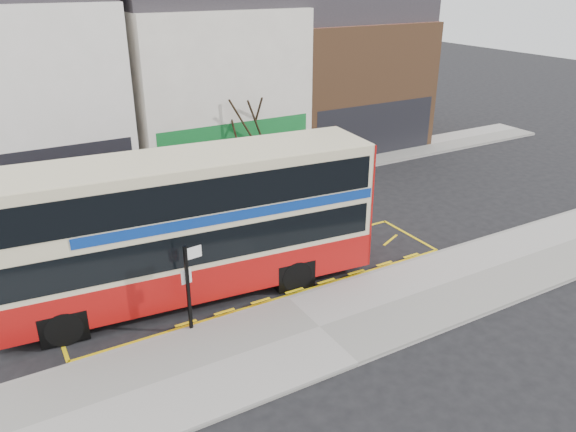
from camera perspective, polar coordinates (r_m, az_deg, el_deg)
ground at (r=19.30m, az=-0.53°, el=-8.15°), size 120.00×120.00×0.00m
pavement at (r=17.62m, az=3.21°, el=-11.33°), size 40.00×4.00×0.15m
kerb at (r=18.98m, az=0.03°, el=-8.47°), size 40.00×0.15×0.15m
far_pavement at (r=28.42m, az=-11.49°, el=2.29°), size 50.00×3.00×0.15m
road_markings at (r=20.51m, az=-2.74°, el=-6.09°), size 14.00×3.40×0.01m
terrace_left at (r=29.82m, az=-25.18°, el=12.06°), size 8.00×8.01×11.80m
terrace_green_shop at (r=31.91m, az=-8.56°, el=14.13°), size 9.00×8.01×11.30m
terrace_right at (r=36.22m, az=5.24°, el=14.58°), size 9.00×8.01×10.30m
double_decker_bus at (r=18.63m, az=-9.73°, el=-0.80°), size 12.43×3.94×4.88m
bus_stop_post at (r=16.88m, az=-10.01°, el=-6.31°), size 0.70×0.14×2.79m
car_grey at (r=26.36m, az=-16.36°, el=1.39°), size 4.08×2.45×1.27m
car_white at (r=29.59m, az=4.13°, el=4.78°), size 4.92×3.23×1.33m
street_tree_right at (r=28.70m, az=-4.49°, el=10.89°), size 2.65×2.65×5.72m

